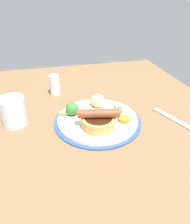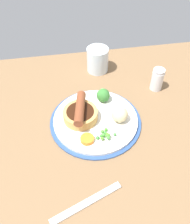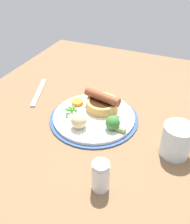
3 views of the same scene
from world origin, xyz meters
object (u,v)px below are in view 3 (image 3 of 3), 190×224
Objects in this scene: pea_pile at (71,110)px; fork at (39,92)px; broccoli_floret_near at (113,123)px; sausage_pudding at (102,103)px; carrot_slice_0 at (77,102)px; potato_chunk_0 at (79,120)px; salt_shaker at (101,176)px; drinking_glass at (177,140)px; dinner_plate at (94,117)px.

pea_pile is 0.30× the size of fork.
fork is at bearing -8.45° from broccoli_floret_near.
carrot_slice_0 is (-0.75, 8.23, -1.52)cm from sausage_pudding.
potato_chunk_0 reaches higher than fork.
broccoli_floret_near is at bearing -127.88° from fork.
salt_shaker is (-28.43, -35.23, 3.50)cm from fork.
potato_chunk_0 reaches higher than pea_pile.
potato_chunk_0 is 11.82cm from carrot_slice_0.
pea_pile is 7.67cm from potato_chunk_0.
potato_chunk_0 is at bearing 39.78° from salt_shaker.
pea_pile is at bearing 45.56° from potato_chunk_0.
pea_pile is at bearing 83.67° from drinking_glass.
carrot_slice_0 is 33.05cm from drinking_glass.
potato_chunk_0 is 20.29cm from salt_shaker.
dinner_plate is at bearing -78.74° from pea_pile.
dinner_plate is 7.55cm from potato_chunk_0.
fork is 49.82cm from drinking_glass.
drinking_glass reaches higher than broccoli_floret_near.
sausage_pudding is at bearing -41.48° from broccoli_floret_near.
dinner_plate is 4.89× the size of pea_pile.
sausage_pudding is at bearing 68.80° from drinking_glass.
broccoli_floret_near reaches higher than carrot_slice_0.
pea_pile is 1.16× the size of potato_chunk_0.
drinking_glass is at bearing -37.17° from salt_shaker.
fork is at bearing 77.15° from drinking_glass.
salt_shaker reaches higher than potato_chunk_0.
broccoli_floret_near is at bearing 11.86° from salt_shaker.
pea_pile is 4.94cm from carrot_slice_0.
sausage_pudding is 25.37cm from drinking_glass.
potato_chunk_0 is at bearing 93.91° from drinking_glass.
dinner_plate is 5.25cm from sausage_pudding.
drinking_glass is 21.82cm from salt_shaker.
carrot_slice_0 reaches higher than dinner_plate.
broccoli_floret_near is 0.71× the size of drinking_glass.
dinner_plate is 1.48× the size of fork.
fork is at bearing 80.97° from carrot_slice_0.
potato_chunk_0 is at bearing 166.32° from dinner_plate.
salt_shaker is at bearing 110.75° from broccoli_floret_near.
drinking_glass reaches higher than fork.
sausage_pudding is 2.19× the size of pea_pile.
salt_shaker is (-25.80, -18.69, 1.84)cm from carrot_slice_0.
carrot_slice_0 is at bearing 75.21° from drinking_glass.
fork is 45.41cm from salt_shaker.
pea_pile reaches higher than dinner_plate.
sausage_pudding is at bearing -84.78° from carrot_slice_0.
carrot_slice_0 is 0.48× the size of salt_shaker.
dinner_plate is 7.21× the size of carrot_slice_0.
sausage_pudding is 9.80cm from pea_pile.
broccoli_floret_near is 1.30× the size of potato_chunk_0.
salt_shaker reaches higher than fork.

